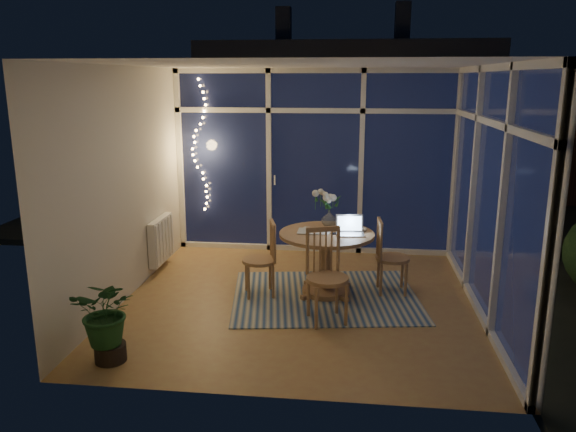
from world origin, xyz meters
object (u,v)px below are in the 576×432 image
at_px(dining_table, 326,264).
at_px(laptop, 350,225).
at_px(chair_right, 393,256).
at_px(chair_front, 327,276).
at_px(flower_vase, 329,218).
at_px(chair_left, 259,259).
at_px(potted_plant, 108,321).

bearing_deg(dining_table, laptop, -12.26).
relative_size(chair_right, laptop, 2.89).
bearing_deg(chair_right, chair_front, 137.30).
distance_m(dining_table, flower_vase, 0.56).
distance_m(chair_left, chair_front, 1.04).
distance_m(dining_table, laptop, 0.56).
bearing_deg(chair_right, chair_left, 95.39).
bearing_deg(dining_table, chair_left, -169.99).
bearing_deg(laptop, chair_front, -112.76).
distance_m(flower_vase, potted_plant, 2.85).
relative_size(chair_right, chair_front, 0.91).
xyz_separation_m(chair_right, potted_plant, (-2.60, -1.96, -0.07)).
bearing_deg(chair_front, laptop, 53.87).
bearing_deg(chair_front, potted_plant, -169.81).
distance_m(dining_table, chair_left, 0.78).
bearing_deg(potted_plant, chair_right, 37.10).
bearing_deg(chair_front, dining_table, 74.40).
distance_m(dining_table, chair_right, 0.78).
distance_m(chair_right, potted_plant, 3.25).
bearing_deg(potted_plant, chair_left, 57.97).
relative_size(laptop, flower_vase, 1.48).
height_order(dining_table, laptop, laptop).
xyz_separation_m(dining_table, potted_plant, (-1.83, -1.84, 0.01)).
xyz_separation_m(chair_left, laptop, (1.03, 0.08, 0.41)).
height_order(laptop, flower_vase, laptop).
xyz_separation_m(chair_front, laptop, (0.22, 0.72, 0.36)).
bearing_deg(flower_vase, potted_plant, -130.88).
distance_m(chair_front, flower_vase, 1.12).
relative_size(chair_left, laptop, 2.88).
bearing_deg(potted_plant, dining_table, 45.14).
relative_size(chair_left, chair_right, 0.99).
bearing_deg(chair_left, chair_right, 84.03).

